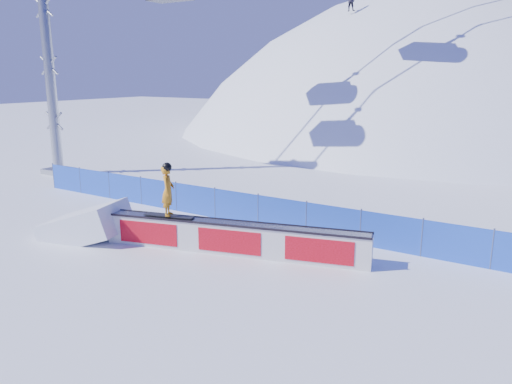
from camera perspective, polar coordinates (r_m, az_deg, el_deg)
The scene contains 6 objects.
ground at distance 15.99m, azimuth -11.49°, elevation -7.32°, with size 160.00×160.00×0.00m, color white.
snow_hill at distance 58.69m, azimuth 19.45°, elevation -11.09°, with size 64.00×64.00×64.00m.
safety_fence at distance 19.13m, azimuth -2.30°, elevation -1.70°, with size 22.05×0.05×1.30m.
rail_box at distance 15.84m, azimuth -2.75°, elevation -5.27°, with size 8.55×2.82×1.04m.
snow_ramp at distance 18.50m, azimuth -18.81°, elevation -4.90°, with size 2.77×1.85×1.04m, color white, non-canonical shape.
snowboarder at distance 16.31m, azimuth -10.04°, elevation 0.21°, with size 1.73×0.73×1.78m.
Camera 1 is at (10.46, -10.72, 5.59)m, focal length 35.00 mm.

